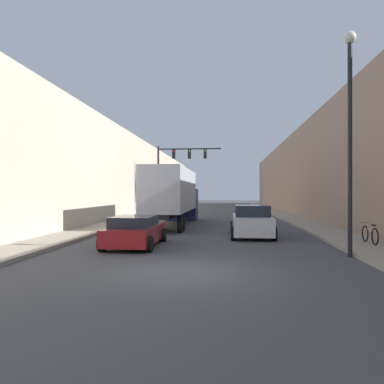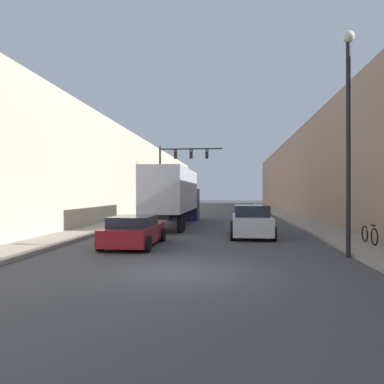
% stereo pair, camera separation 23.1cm
% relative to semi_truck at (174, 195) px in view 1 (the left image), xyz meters
% --- Properties ---
extents(ground_plane, '(200.00, 200.00, 0.00)m').
position_rel_semi_truck_xyz_m(ground_plane, '(2.52, -15.29, -2.17)').
color(ground_plane, '#424244').
extents(sidewalk_right, '(2.26, 80.00, 0.15)m').
position_rel_semi_truck_xyz_m(sidewalk_right, '(9.42, 14.71, -2.10)').
color(sidewalk_right, gray).
rests_on(sidewalk_right, ground).
extents(sidewalk_left, '(2.26, 80.00, 0.15)m').
position_rel_semi_truck_xyz_m(sidewalk_left, '(-4.38, 14.71, -2.10)').
color(sidewalk_left, gray).
rests_on(sidewalk_left, ground).
extents(building_right, '(6.00, 80.00, 8.57)m').
position_rel_semi_truck_xyz_m(building_right, '(13.56, 14.71, 2.11)').
color(building_right, '#997A66').
rests_on(building_right, ground).
extents(building_left, '(6.00, 80.00, 8.11)m').
position_rel_semi_truck_xyz_m(building_left, '(-8.51, 14.71, 1.88)').
color(building_left, beige).
rests_on(building_left, ground).
extents(semi_truck, '(2.43, 12.44, 3.87)m').
position_rel_semi_truck_xyz_m(semi_truck, '(0.00, 0.00, 0.00)').
color(semi_truck, '#B2B7C1').
rests_on(semi_truck, ground).
extents(sedan_car, '(2.13, 4.47, 1.31)m').
position_rel_semi_truck_xyz_m(sedan_car, '(-0.20, -10.28, -1.53)').
color(sedan_car, maroon).
rests_on(sedan_car, ground).
extents(suv_car, '(2.18, 4.51, 1.66)m').
position_rel_semi_truck_xyz_m(suv_car, '(5.02, -6.38, -1.38)').
color(suv_car, silver).
rests_on(suv_car, ground).
extents(traffic_signal_gantry, '(6.33, 0.35, 6.92)m').
position_rel_semi_truck_xyz_m(traffic_signal_gantry, '(-1.47, 10.51, 2.76)').
color(traffic_signal_gantry, black).
rests_on(traffic_signal_gantry, ground).
extents(street_lamp, '(0.44, 0.44, 8.10)m').
position_rel_semi_truck_xyz_m(street_lamp, '(8.14, -12.26, 2.90)').
color(street_lamp, black).
rests_on(street_lamp, ground).
extents(parked_bicycle, '(0.44, 1.83, 0.86)m').
position_rel_semi_truck_xyz_m(parked_bicycle, '(9.78, -9.64, -1.64)').
color(parked_bicycle, black).
rests_on(parked_bicycle, sidewalk_right).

